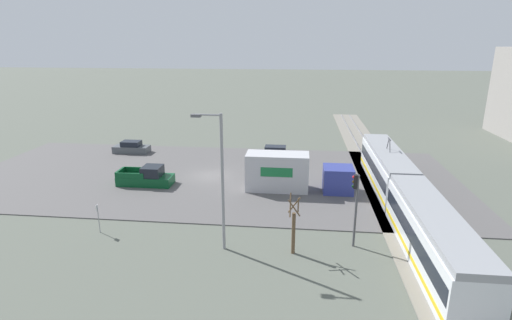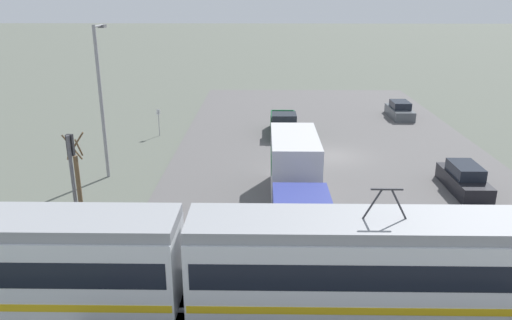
# 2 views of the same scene
# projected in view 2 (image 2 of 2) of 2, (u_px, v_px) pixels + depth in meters

# --- Properties ---
(ground_plane) EXTENTS (320.00, 320.00, 0.00)m
(ground_plane) POSITION_uv_depth(u_px,v_px,m) (332.00, 157.00, 34.91)
(ground_plane) COLOR #565B51
(road_surface) EXTENTS (22.28, 49.84, 0.08)m
(road_surface) POSITION_uv_depth(u_px,v_px,m) (332.00, 156.00, 34.90)
(road_surface) COLOR #565454
(road_surface) RESTS_ON ground
(rail_bed) EXTENTS (75.15, 4.40, 0.22)m
(rail_bed) POSITION_uv_depth(u_px,v_px,m) (393.00, 303.00, 18.40)
(rail_bed) COLOR gray
(rail_bed) RESTS_ON ground
(light_rail_tram) EXTENTS (27.95, 2.78, 4.52)m
(light_rail_tram) POSITION_uv_depth(u_px,v_px,m) (184.00, 261.00, 17.98)
(light_rail_tram) COLOR silver
(light_rail_tram) RESTS_ON ground
(box_truck) EXTENTS (2.56, 9.79, 3.45)m
(box_truck) POSITION_uv_depth(u_px,v_px,m) (296.00, 176.00, 26.46)
(box_truck) COLOR navy
(box_truck) RESTS_ON ground
(pickup_truck) EXTENTS (2.06, 5.24, 1.85)m
(pickup_truck) POSITION_uv_depth(u_px,v_px,m) (284.00, 126.00, 39.96)
(pickup_truck) COLOR #0C4723
(pickup_truck) RESTS_ON ground
(sedan_car_0) EXTENTS (1.71, 4.66, 1.57)m
(sedan_car_0) POSITION_uv_depth(u_px,v_px,m) (464.00, 180.00, 28.64)
(sedan_car_0) COLOR black
(sedan_car_0) RESTS_ON ground
(sedan_car_1) EXTENTS (1.77, 4.35, 1.46)m
(sedan_car_1) POSITION_uv_depth(u_px,v_px,m) (400.00, 111.00, 45.62)
(sedan_car_1) COLOR #4C5156
(sedan_car_1) RESTS_ON ground
(traffic_light_pole) EXTENTS (0.28, 0.47, 5.12)m
(traffic_light_pole) POSITION_uv_depth(u_px,v_px,m) (73.00, 174.00, 21.94)
(traffic_light_pole) COLOR #47474C
(traffic_light_pole) RESTS_ON ground
(street_tree) EXTENTS (0.98, 0.81, 4.09)m
(street_tree) POSITION_uv_depth(u_px,v_px,m) (77.00, 174.00, 26.21)
(street_tree) COLOR brown
(street_tree) RESTS_ON ground
(street_lamp_near_crossing) EXTENTS (0.36, 1.95, 9.20)m
(street_lamp_near_crossing) POSITION_uv_depth(u_px,v_px,m) (101.00, 93.00, 29.68)
(street_lamp_near_crossing) COLOR gray
(street_lamp_near_crossing) RESTS_ON ground
(no_parking_sign) EXTENTS (0.32, 0.08, 2.16)m
(no_parking_sign) POSITION_uv_depth(u_px,v_px,m) (159.00, 120.00, 39.69)
(no_parking_sign) COLOR gray
(no_parking_sign) RESTS_ON ground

